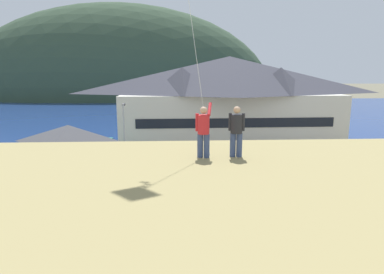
{
  "coord_description": "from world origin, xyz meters",
  "views": [
    {
      "loc": [
        -0.24,
        -20.0,
        9.28
      ],
      "look_at": [
        1.27,
        9.0,
        3.57
      ],
      "focal_mm": 29.85,
      "sensor_mm": 36.0,
      "label": 1
    }
  ],
  "objects_px": {
    "wharf_dock": "(184,127)",
    "parked_car_mid_row_near": "(129,196)",
    "storage_shed_near_lot": "(70,151)",
    "parked_car_back_row_right": "(281,174)",
    "person_kite_flyer": "(203,130)",
    "moored_boat_inner_slip": "(166,124)",
    "moored_boat_wharfside": "(164,128)",
    "parked_car_front_row_red": "(49,196)",
    "person_companion": "(236,130)",
    "storage_shed_waterside": "(186,128)",
    "parked_car_mid_row_center": "(341,165)",
    "parked_car_front_row_end": "(216,200)",
    "parking_light_pole": "(124,132)",
    "moored_boat_outer_mooring": "(203,126)",
    "harbor_lodge": "(229,99)",
    "parked_car_lone_by_shed": "(351,194)"
  },
  "relations": [
    {
      "from": "parked_car_back_row_right",
      "to": "parked_car_front_row_red",
      "type": "xyz_separation_m",
      "value": [
        -17.59,
        -4.06,
        0.0
      ]
    },
    {
      "from": "storage_shed_near_lot",
      "to": "parked_car_back_row_right",
      "type": "height_order",
      "value": "storage_shed_near_lot"
    },
    {
      "from": "wharf_dock",
      "to": "parked_car_mid_row_near",
      "type": "distance_m",
      "value": 33.8
    },
    {
      "from": "storage_shed_near_lot",
      "to": "moored_boat_wharfside",
      "type": "height_order",
      "value": "storage_shed_near_lot"
    },
    {
      "from": "harbor_lodge",
      "to": "parked_car_mid_row_center",
      "type": "relative_size",
      "value": 6.83
    },
    {
      "from": "moored_boat_wharfside",
      "to": "parked_car_back_row_right",
      "type": "bearing_deg",
      "value": -67.76
    },
    {
      "from": "parked_car_mid_row_center",
      "to": "parked_car_front_row_end",
      "type": "bearing_deg",
      "value": -148.56
    },
    {
      "from": "moored_boat_inner_slip",
      "to": "person_companion",
      "type": "relative_size",
      "value": 3.41
    },
    {
      "from": "person_companion",
      "to": "parking_light_pole",
      "type": "bearing_deg",
      "value": 109.44
    },
    {
      "from": "storage_shed_waterside",
      "to": "parked_car_front_row_end",
      "type": "xyz_separation_m",
      "value": [
        1.29,
        -21.58,
        -1.27
      ]
    },
    {
      "from": "parked_car_back_row_right",
      "to": "person_kite_flyer",
      "type": "bearing_deg",
      "value": -118.11
    },
    {
      "from": "parking_light_pole",
      "to": "moored_boat_outer_mooring",
      "type": "bearing_deg",
      "value": 66.9
    },
    {
      "from": "storage_shed_waterside",
      "to": "parked_car_mid_row_center",
      "type": "distance_m",
      "value": 19.67
    },
    {
      "from": "storage_shed_waterside",
      "to": "parked_car_mid_row_center",
      "type": "height_order",
      "value": "storage_shed_waterside"
    },
    {
      "from": "moored_boat_wharfside",
      "to": "person_kite_flyer",
      "type": "bearing_deg",
      "value": -86.1
    },
    {
      "from": "parked_car_mid_row_center",
      "to": "person_kite_flyer",
      "type": "height_order",
      "value": "person_kite_flyer"
    },
    {
      "from": "person_companion",
      "to": "harbor_lodge",
      "type": "bearing_deg",
      "value": 80.97
    },
    {
      "from": "storage_shed_near_lot",
      "to": "storage_shed_waterside",
      "type": "relative_size",
      "value": 1.18
    },
    {
      "from": "moored_boat_inner_slip",
      "to": "person_companion",
      "type": "xyz_separation_m",
      "value": [
        3.82,
        -45.4,
        6.7
      ]
    },
    {
      "from": "moored_boat_wharfside",
      "to": "parked_car_front_row_end",
      "type": "height_order",
      "value": "moored_boat_wharfside"
    },
    {
      "from": "harbor_lodge",
      "to": "person_kite_flyer",
      "type": "xyz_separation_m",
      "value": [
        -6.0,
        -30.64,
        1.3
      ]
    },
    {
      "from": "wharf_dock",
      "to": "parking_light_pole",
      "type": "distance_m",
      "value": 24.92
    },
    {
      "from": "harbor_lodge",
      "to": "moored_boat_wharfside",
      "type": "xyz_separation_m",
      "value": [
        -8.78,
        10.13,
        -5.41
      ]
    },
    {
      "from": "parked_car_back_row_right",
      "to": "person_companion",
      "type": "relative_size",
      "value": 2.46
    },
    {
      "from": "parked_car_mid_row_near",
      "to": "harbor_lodge",
      "type": "bearing_deg",
      "value": 63.32
    },
    {
      "from": "parked_car_lone_by_shed",
      "to": "harbor_lodge",
      "type": "bearing_deg",
      "value": 104.26
    },
    {
      "from": "moored_boat_wharfside",
      "to": "parked_car_front_row_red",
      "type": "distance_m",
      "value": 30.88
    },
    {
      "from": "parked_car_front_row_end",
      "to": "parking_light_pole",
      "type": "bearing_deg",
      "value": 125.56
    },
    {
      "from": "storage_shed_waterside",
      "to": "parked_car_back_row_right",
      "type": "height_order",
      "value": "storage_shed_waterside"
    },
    {
      "from": "storage_shed_near_lot",
      "to": "parked_car_front_row_red",
      "type": "bearing_deg",
      "value": -84.02
    },
    {
      "from": "moored_boat_wharfside",
      "to": "parked_car_mid_row_center",
      "type": "xyz_separation_m",
      "value": [
        17.05,
        -23.7,
        0.34
      ]
    },
    {
      "from": "parked_car_front_row_red",
      "to": "person_companion",
      "type": "bearing_deg",
      "value": -44.4
    },
    {
      "from": "moored_boat_outer_mooring",
      "to": "storage_shed_near_lot",
      "type": "bearing_deg",
      "value": -119.83
    },
    {
      "from": "moored_boat_inner_slip",
      "to": "parked_car_mid_row_center",
      "type": "relative_size",
      "value": 1.4
    },
    {
      "from": "storage_shed_near_lot",
      "to": "parked_car_mid_row_near",
      "type": "distance_m",
      "value": 9.86
    },
    {
      "from": "parked_car_front_row_red",
      "to": "parking_light_pole",
      "type": "height_order",
      "value": "parking_light_pole"
    },
    {
      "from": "moored_boat_inner_slip",
      "to": "parked_car_mid_row_near",
      "type": "relative_size",
      "value": 1.38
    },
    {
      "from": "moored_boat_wharfside",
      "to": "moored_boat_inner_slip",
      "type": "bearing_deg",
      "value": 88.83
    },
    {
      "from": "person_kite_flyer",
      "to": "moored_boat_inner_slip",
      "type": "bearing_deg",
      "value": 93.38
    },
    {
      "from": "storage_shed_near_lot",
      "to": "parked_car_mid_row_near",
      "type": "xyz_separation_m",
      "value": [
        6.26,
        -7.48,
        -1.47
      ]
    },
    {
      "from": "parked_car_lone_by_shed",
      "to": "person_kite_flyer",
      "type": "relative_size",
      "value": 2.35
    },
    {
      "from": "moored_boat_outer_mooring",
      "to": "parked_car_back_row_right",
      "type": "relative_size",
      "value": 1.33
    },
    {
      "from": "storage_shed_near_lot",
      "to": "parked_car_front_row_red",
      "type": "distance_m",
      "value": 7.32
    },
    {
      "from": "wharf_dock",
      "to": "moored_boat_inner_slip",
      "type": "distance_m",
      "value": 3.65
    },
    {
      "from": "storage_shed_near_lot",
      "to": "parked_car_front_row_end",
      "type": "bearing_deg",
      "value": -34.78
    },
    {
      "from": "parked_car_lone_by_shed",
      "to": "person_kite_flyer",
      "type": "xyz_separation_m",
      "value": [
        -11.28,
        -9.86,
        6.37
      ]
    },
    {
      "from": "parked_car_front_row_end",
      "to": "harbor_lodge",
      "type": "bearing_deg",
      "value": 78.52
    },
    {
      "from": "moored_boat_outer_mooring",
      "to": "parked_car_mid_row_center",
      "type": "xyz_separation_m",
      "value": [
        10.51,
        -25.55,
        0.34
      ]
    },
    {
      "from": "parked_car_lone_by_shed",
      "to": "parked_car_front_row_end",
      "type": "height_order",
      "value": "same"
    },
    {
      "from": "storage_shed_near_lot",
      "to": "moored_boat_inner_slip",
      "type": "relative_size",
      "value": 1.3
    }
  ]
}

